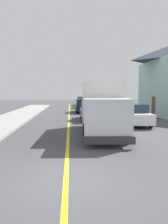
{
  "coord_description": "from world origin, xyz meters",
  "views": [
    {
      "loc": [
        0.15,
        -6.42,
        2.68
      ],
      "look_at": [
        0.97,
        6.91,
        1.4
      ],
      "focal_mm": 35.24,
      "sensor_mm": 36.0,
      "label": 1
    }
  ],
  "objects_px": {
    "parked_car_near": "(91,111)",
    "parked_van_across": "(135,115)",
    "parked_car_furthest": "(82,101)",
    "parked_car_mid": "(83,106)",
    "parked_car_far": "(84,103)",
    "box_truck": "(102,106)"
  },
  "relations": [
    {
      "from": "parked_van_across",
      "to": "parked_car_near",
      "type": "bearing_deg",
      "value": 133.55
    },
    {
      "from": "parked_car_furthest",
      "to": "parked_van_across",
      "type": "bearing_deg",
      "value": -82.88
    },
    {
      "from": "parked_car_furthest",
      "to": "parked_van_across",
      "type": "relative_size",
      "value": 1.0
    },
    {
      "from": "box_truck",
      "to": "parked_car_near",
      "type": "bearing_deg",
      "value": 90.76
    },
    {
      "from": "parked_car_near",
      "to": "parked_van_across",
      "type": "distance_m",
      "value": 4.61
    },
    {
      "from": "parked_car_furthest",
      "to": "parked_van_across",
      "type": "distance_m",
      "value": 23.85
    },
    {
      "from": "parked_car_far",
      "to": "parked_van_across",
      "type": "height_order",
      "value": "same"
    },
    {
      "from": "box_truck",
      "to": "parked_van_across",
      "type": "xyz_separation_m",
      "value": [
        3.09,
        3.24,
        -0.97
      ]
    },
    {
      "from": "parked_car_far",
      "to": "parked_van_across",
      "type": "bearing_deg",
      "value": -80.78
    },
    {
      "from": "parked_car_near",
      "to": "parked_van_across",
      "type": "height_order",
      "value": "same"
    },
    {
      "from": "parked_car_furthest",
      "to": "parked_car_far",
      "type": "bearing_deg",
      "value": -89.63
    },
    {
      "from": "parked_car_mid",
      "to": "parked_car_far",
      "type": "bearing_deg",
      "value": 85.42
    },
    {
      "from": "parked_car_mid",
      "to": "parked_car_near",
      "type": "bearing_deg",
      "value": -87.3
    },
    {
      "from": "box_truck",
      "to": "parked_car_furthest",
      "type": "distance_m",
      "value": 26.93
    },
    {
      "from": "parked_car_furthest",
      "to": "parked_van_across",
      "type": "xyz_separation_m",
      "value": [
        2.96,
        -23.67,
        0.0
      ]
    },
    {
      "from": "parked_car_far",
      "to": "parked_car_furthest",
      "type": "relative_size",
      "value": 1.0
    },
    {
      "from": "box_truck",
      "to": "parked_car_far",
      "type": "relative_size",
      "value": 1.65
    },
    {
      "from": "parked_car_near",
      "to": "parked_car_furthest",
      "type": "relative_size",
      "value": 1.0
    },
    {
      "from": "parked_van_across",
      "to": "parked_car_far",
      "type": "bearing_deg",
      "value": 99.22
    },
    {
      "from": "box_truck",
      "to": "parked_car_near",
      "type": "xyz_separation_m",
      "value": [
        -0.09,
        6.58,
        -0.97
      ]
    },
    {
      "from": "parked_car_mid",
      "to": "parked_van_across",
      "type": "distance_m",
      "value": 11.13
    },
    {
      "from": "parked_car_near",
      "to": "parked_van_across",
      "type": "xyz_separation_m",
      "value": [
        3.18,
        -3.34,
        0.0
      ]
    }
  ]
}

